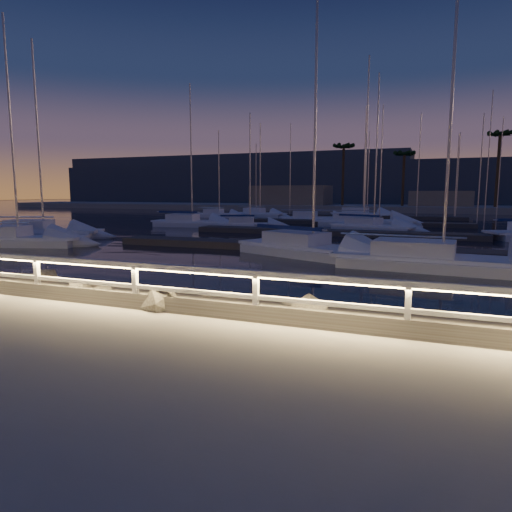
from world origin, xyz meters
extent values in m
plane|color=gray|center=(0.00, 0.00, 0.00)|extent=(400.00, 400.00, 0.00)
cube|color=gray|center=(0.00, -2.50, -0.10)|extent=(240.00, 5.00, 0.20)
cube|color=#6A655B|center=(0.00, 1.50, -0.30)|extent=(240.00, 3.45, 1.29)
plane|color=black|center=(0.00, 80.00, -0.60)|extent=(320.00, 320.00, 0.00)
plane|color=black|center=(0.00, 0.00, -1.20)|extent=(400.00, 400.00, 0.00)
cube|color=white|center=(-2.00, 0.00, 0.50)|extent=(0.11, 0.11, 1.00)
cube|color=white|center=(1.00, 0.00, 0.50)|extent=(0.11, 0.11, 1.00)
cube|color=white|center=(4.00, 0.00, 0.50)|extent=(0.11, 0.11, 1.00)
cube|color=white|center=(7.00, 0.00, 0.50)|extent=(0.11, 0.11, 1.00)
cube|color=white|center=(0.00, 0.00, 1.00)|extent=(44.00, 0.12, 0.12)
cube|color=white|center=(0.00, 0.00, 0.50)|extent=(44.00, 0.09, 0.09)
cube|color=#FBCD71|center=(0.00, -0.02, 0.92)|extent=(44.00, 0.04, 0.03)
sphere|color=#6A655B|center=(4.30, 1.80, -0.28)|extent=(0.84, 0.84, 0.84)
sphere|color=#6A655B|center=(7.30, 1.02, -0.12)|extent=(0.97, 0.97, 0.97)
sphere|color=#6A655B|center=(1.60, 0.16, 0.07)|extent=(1.07, 1.07, 1.07)
cube|color=#544C46|center=(0.00, 16.00, -0.40)|extent=(22.00, 2.00, 0.40)
cube|color=#544C46|center=(0.00, 26.00, -0.40)|extent=(22.00, 2.00, 0.40)
cube|color=#544C46|center=(0.00, 38.00, -0.40)|extent=(22.00, 2.00, 0.40)
cube|color=#544C46|center=(0.00, 50.00, -0.40)|extent=(22.00, 2.00, 0.40)
cube|color=gray|center=(0.00, 74.00, -0.20)|extent=(160.00, 14.00, 1.20)
cube|color=gray|center=(-18.00, 74.00, 1.80)|extent=(14.00, 8.00, 4.00)
cube|color=gray|center=(8.00, 75.00, 1.30)|extent=(10.00, 6.00, 3.00)
cylinder|color=#503D25|center=(-8.00, 72.00, 5.65)|extent=(0.44, 0.44, 10.50)
cylinder|color=#503D25|center=(2.00, 73.00, 4.90)|extent=(0.44, 0.44, 9.00)
cylinder|color=#503D25|center=(16.00, 72.00, 6.15)|extent=(0.44, 0.44, 11.50)
cube|color=#343F51|center=(0.00, 130.00, 4.00)|extent=(220.00, 30.00, 14.00)
cube|color=#343F51|center=(-60.00, 140.00, 6.00)|extent=(120.00, 25.00, 18.00)
cube|color=white|center=(-18.56, 16.02, -0.45)|extent=(7.81, 4.81, 0.63)
cube|color=white|center=(-18.56, 16.02, -0.05)|extent=(8.27, 4.66, 0.17)
cube|color=white|center=(-19.53, 15.67, 0.35)|extent=(3.34, 2.71, 0.74)
cylinder|color=#ABABB0|center=(-18.56, 16.02, 6.50)|extent=(0.14, 0.14, 12.87)
cylinder|color=#ABABB0|center=(-20.02, 15.50, 0.92)|extent=(4.40, 1.63, 0.09)
cube|color=white|center=(-16.40, 12.00, -0.45)|extent=(7.82, 4.51, 0.58)
cube|color=white|center=(-16.40, 12.00, -0.08)|extent=(8.31, 4.33, 0.16)
cube|color=white|center=(-17.39, 11.70, 0.29)|extent=(3.30, 2.61, 0.68)
cylinder|color=#ABABB0|center=(-16.40, 12.00, 6.47)|extent=(0.13, 0.13, 12.89)
cube|color=white|center=(1.66, 13.90, -0.45)|extent=(8.39, 5.54, 0.58)
cube|color=white|center=(1.66, 13.90, -0.08)|extent=(8.85, 5.43, 0.16)
cube|color=white|center=(0.63, 14.33, 0.28)|extent=(3.63, 3.04, 0.68)
cylinder|color=#ABABB0|center=(1.66, 13.90, 6.95)|extent=(0.13, 0.13, 13.86)
cylinder|color=#ABABB0|center=(0.12, 14.55, 0.81)|extent=(4.63, 2.01, 0.08)
cube|color=white|center=(7.76, 12.00, -0.45)|extent=(8.66, 3.44, 0.57)
cube|color=white|center=(7.76, 12.00, -0.09)|extent=(9.33, 3.07, 0.15)
cube|color=white|center=(6.58, 12.09, 0.27)|extent=(3.44, 2.36, 0.67)
cylinder|color=#ABABB0|center=(7.76, 12.00, 7.37)|extent=(0.12, 0.12, 14.71)
cylinder|color=#ABABB0|center=(6.00, 12.13, 0.79)|extent=(5.29, 0.47, 0.08)
cube|color=white|center=(-8.20, 29.57, -0.45)|extent=(5.85, 3.52, 0.47)
cube|color=white|center=(-8.20, 29.57, -0.15)|extent=(6.20, 3.40, 0.13)
cube|color=white|center=(-8.93, 29.32, 0.15)|extent=(2.49, 2.00, 0.56)
cylinder|color=#ABABB0|center=(-8.20, 29.57, 4.75)|extent=(0.10, 0.10, 9.63)
cylinder|color=#ABABB0|center=(-9.30, 29.20, 0.58)|extent=(3.31, 1.17, 0.07)
cube|color=white|center=(-14.28, 29.81, -0.45)|extent=(7.42, 2.99, 0.57)
cube|color=white|center=(-14.28, 29.81, -0.09)|extent=(8.00, 2.68, 0.15)
cube|color=white|center=(-15.28, 29.73, 0.27)|extent=(2.96, 2.03, 0.67)
cylinder|color=#ABABB0|center=(-14.28, 29.81, 6.31)|extent=(0.12, 0.12, 12.59)
cylinder|color=#ABABB0|center=(-15.78, 29.69, 0.78)|extent=(4.52, 0.45, 0.08)
cube|color=white|center=(2.53, 31.23, -0.45)|extent=(7.50, 4.84, 0.51)
cube|color=white|center=(2.53, 31.23, -0.12)|extent=(7.92, 4.73, 0.14)
cube|color=white|center=(1.61, 31.59, 0.20)|extent=(3.23, 2.68, 0.61)
cylinder|color=#ABABB0|center=(2.53, 31.23, 6.16)|extent=(0.11, 0.11, 12.37)
cylinder|color=#ABABB0|center=(1.15, 31.78, 0.67)|extent=(4.17, 1.72, 0.07)
cube|color=white|center=(-19.03, 45.41, -0.45)|extent=(6.10, 2.08, 0.52)
cube|color=white|center=(-19.03, 45.41, -0.12)|extent=(6.60, 1.78, 0.14)
cube|color=white|center=(-19.87, 45.41, 0.21)|extent=(2.38, 1.54, 0.61)
cylinder|color=#ABABB0|center=(-19.03, 45.41, 5.25)|extent=(0.11, 0.11, 10.55)
cylinder|color=#ABABB0|center=(-20.29, 45.40, 0.68)|extent=(3.80, 0.11, 0.08)
cube|color=white|center=(-5.16, 40.92, -0.45)|extent=(7.40, 3.96, 0.55)
cube|color=white|center=(-5.16, 40.92, -0.10)|extent=(7.89, 3.76, 0.15)
cube|color=white|center=(-6.11, 40.69, 0.25)|extent=(3.08, 2.37, 0.65)
cylinder|color=#ABABB0|center=(-5.16, 40.92, 6.12)|extent=(0.12, 0.12, 12.24)
cylinder|color=#ABABB0|center=(-6.59, 40.57, 0.75)|extent=(4.30, 1.13, 0.08)
cube|color=white|center=(0.96, 36.31, -0.45)|extent=(9.11, 4.49, 0.63)
cube|color=white|center=(0.96, 36.31, -0.05)|extent=(9.74, 4.20, 0.17)
cube|color=white|center=(-0.23, 36.08, 0.35)|extent=(3.74, 2.78, 0.74)
cylinder|color=#ABABB0|center=(0.96, 36.31, 7.64)|extent=(0.14, 0.14, 15.14)
cylinder|color=#ABABB0|center=(-0.82, 35.97, 0.92)|extent=(5.37, 1.11, 0.09)
cube|color=white|center=(-14.42, 48.35, -0.45)|extent=(6.96, 3.40, 0.57)
cube|color=white|center=(-14.42, 48.35, -0.09)|extent=(7.45, 3.17, 0.15)
cube|color=white|center=(-15.33, 48.52, 0.27)|extent=(2.85, 2.11, 0.67)
cylinder|color=#ABABB0|center=(-14.42, 48.35, 5.80)|extent=(0.12, 0.12, 11.58)
cylinder|color=#ABABB0|center=(-15.79, 48.60, 0.78)|extent=(4.11, 0.84, 0.08)
cube|color=white|center=(-1.46, 52.14, -0.45)|extent=(8.19, 4.56, 0.61)
cube|color=white|center=(-1.46, 52.14, -0.06)|extent=(8.71, 4.36, 0.17)
cube|color=white|center=(-2.50, 52.42, 0.32)|extent=(3.43, 2.68, 0.72)
cylinder|color=#ABABB0|center=(-1.46, 52.14, 6.80)|extent=(0.13, 0.13, 13.51)
cylinder|color=#ABABB0|center=(-3.02, 52.57, 0.87)|extent=(4.71, 1.37, 0.09)
camera|label=1|loc=(7.39, -8.60, 2.65)|focal=32.00mm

